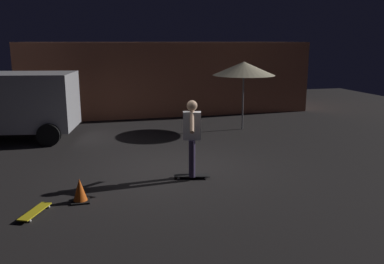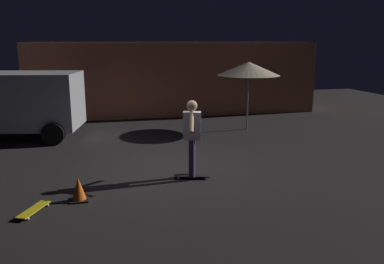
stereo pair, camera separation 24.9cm
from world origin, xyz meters
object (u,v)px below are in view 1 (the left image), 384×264
object	(u,v)px
skateboard_ridden	(192,176)
skater	(192,133)
skateboard_spare	(35,212)
traffic_cone	(80,191)
patio_umbrella	(244,69)

from	to	relation	value
skateboard_ridden	skater	world-z (taller)	skater
skateboard_spare	traffic_cone	bearing A→B (deg)	27.93
patio_umbrella	skateboard_ridden	size ratio (longest dim) A/B	2.86
skater	traffic_cone	world-z (taller)	skater
patio_umbrella	skateboard_spare	world-z (taller)	patio_umbrella
skater	traffic_cone	xyz separation A→B (m)	(-2.37, -0.78, -0.83)
skateboard_spare	skater	xyz separation A→B (m)	(3.13, 1.18, 0.98)
patio_umbrella	traffic_cone	bearing A→B (deg)	-134.98
skateboard_ridden	traffic_cone	distance (m)	2.50
patio_umbrella	skater	distance (m)	5.52
patio_umbrella	skater	bearing A→B (deg)	-122.95
skater	skateboard_ridden	bearing A→B (deg)	0.00
skateboard_spare	skater	distance (m)	3.49
traffic_cone	skateboard_ridden	bearing A→B (deg)	18.11
skateboard_spare	traffic_cone	world-z (taller)	traffic_cone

